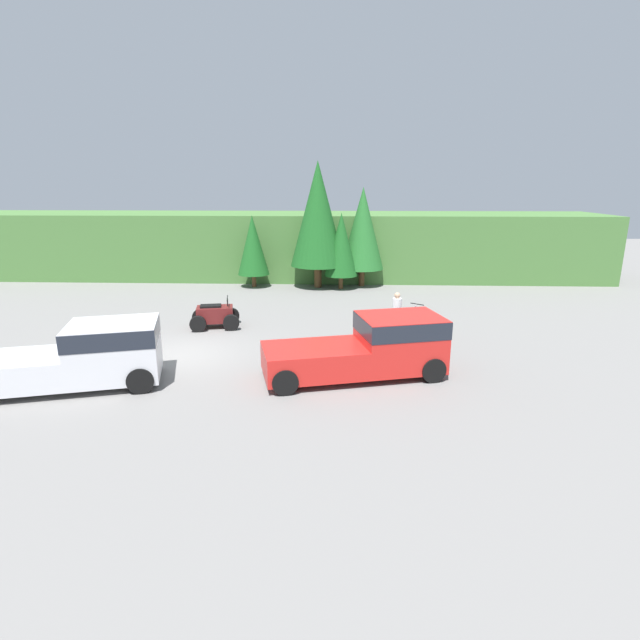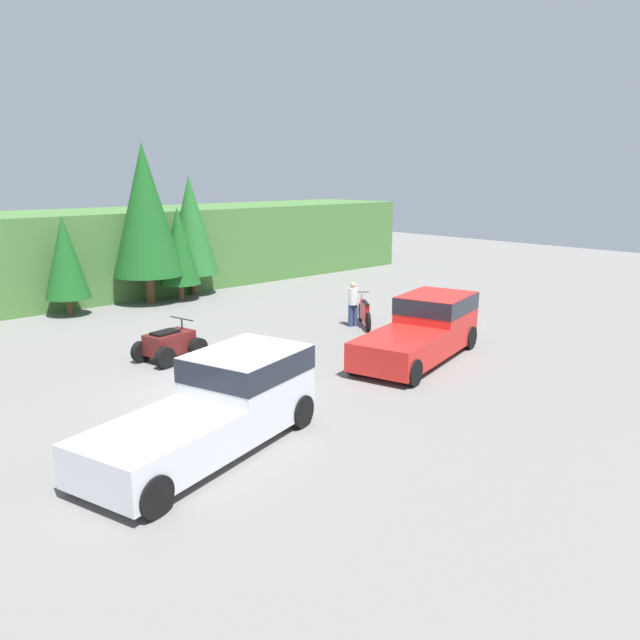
{
  "view_description": "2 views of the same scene",
  "coord_description": "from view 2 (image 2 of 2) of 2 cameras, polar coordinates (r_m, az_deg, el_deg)",
  "views": [
    {
      "loc": [
        5.62,
        -16.37,
        5.84
      ],
      "look_at": [
        4.91,
        1.46,
        0.95
      ],
      "focal_mm": 28.0,
      "sensor_mm": 36.0,
      "label": 1
    },
    {
      "loc": [
        -8.97,
        -13.49,
        5.73
      ],
      "look_at": [
        4.91,
        1.46,
        0.95
      ],
      "focal_mm": 35.0,
      "sensor_mm": 36.0,
      "label": 2
    }
  ],
  "objects": [
    {
      "name": "ground_plane",
      "position": [
        17.19,
        -8.77,
        -6.45
      ],
      "size": [
        80.0,
        80.0,
        0.0
      ],
      "primitive_type": "plane",
      "color": "slate"
    },
    {
      "name": "hillside_backdrop",
      "position": [
        31.05,
        -25.85,
        4.99
      ],
      "size": [
        44.0,
        6.0,
        4.02
      ],
      "color": "#477538",
      "rests_on": "ground_plane"
    },
    {
      "name": "rider_person",
      "position": [
        23.93,
        3.04,
        1.62
      ],
      "size": [
        0.47,
        0.47,
        1.73
      ],
      "rotation": [
        0.0,
        0.0,
        1.16
      ],
      "color": "navy",
      "rests_on": "ground_plane"
    },
    {
      "name": "quad_atv",
      "position": [
        20.18,
        -13.59,
        -2.19
      ],
      "size": [
        2.22,
        1.7,
        1.26
      ],
      "rotation": [
        0.0,
        0.0,
        0.19
      ],
      "color": "black",
      "rests_on": "ground_plane"
    },
    {
      "name": "tree_mid_left",
      "position": [
        29.01,
        -15.68,
        9.63
      ],
      "size": [
        3.12,
        3.12,
        7.1
      ],
      "color": "brown",
      "rests_on": "ground_plane"
    },
    {
      "name": "tree_right",
      "position": [
        30.74,
        -11.74,
        8.46
      ],
      "size": [
        2.5,
        2.5,
        5.68
      ],
      "color": "brown",
      "rests_on": "ground_plane"
    },
    {
      "name": "pickup_truck_second",
      "position": [
        13.65,
        -8.99,
        -7.34
      ],
      "size": [
        5.93,
        3.48,
        1.88
      ],
      "rotation": [
        0.0,
        0.0,
        0.27
      ],
      "color": "silver",
      "rests_on": "ground_plane"
    },
    {
      "name": "tree_left",
      "position": [
        27.57,
        -22.28,
        5.33
      ],
      "size": [
        1.82,
        1.82,
        4.13
      ],
      "color": "brown",
      "rests_on": "ground_plane"
    },
    {
      "name": "dirt_bike",
      "position": [
        24.09,
        4.09,
        0.63
      ],
      "size": [
        1.56,
        2.0,
        1.2
      ],
      "rotation": [
        0.0,
        0.0,
        0.92
      ],
      "color": "black",
      "rests_on": "ground_plane"
    },
    {
      "name": "pickup_truck_red",
      "position": [
        20.2,
        9.55,
        -0.59
      ],
      "size": [
        5.86,
        3.36,
        1.88
      ],
      "rotation": [
        0.0,
        0.0,
        0.25
      ],
      "color": "red",
      "rests_on": "ground_plane"
    },
    {
      "name": "tree_mid_right",
      "position": [
        29.43,
        -12.8,
        6.61
      ],
      "size": [
        1.89,
        1.89,
        4.29
      ],
      "color": "brown",
      "rests_on": "ground_plane"
    }
  ]
}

